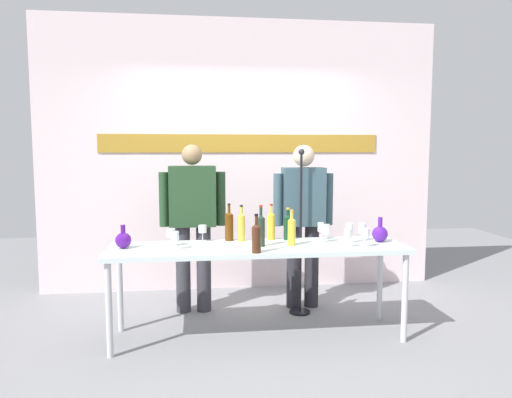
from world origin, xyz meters
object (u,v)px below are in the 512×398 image
(wine_bottle_2, at_px, (241,226))
(wine_glass_right_1, at_px, (362,229))
(presenter_right, at_px, (303,216))
(wine_bottle_5, at_px, (292,230))
(wine_glass_right_2, at_px, (326,230))
(wine_glass_right_4, at_px, (349,229))
(wine_glass_left_0, at_px, (175,236))
(wine_glass_right_0, at_px, (348,234))
(wine_glass_right_3, at_px, (366,234))
(wine_bottle_0, at_px, (256,237))
(wine_glass_right_5, at_px, (321,227))
(wine_glass_left_1, at_px, (171,233))
(display_table, at_px, (258,253))
(microphone_stand, at_px, (300,259))
(wine_bottle_4, at_px, (271,225))
(wine_bottle_3, at_px, (229,225))
(decanter_blue_right, at_px, (380,233))
(presenter_left, at_px, (193,217))
(wine_bottle_1, at_px, (288,226))
(decanter_blue_left, at_px, (123,240))
(wine_bottle_6, at_px, (261,229))
(wine_glass_left_2, at_px, (202,229))

(wine_bottle_2, distance_m, wine_glass_right_1, 1.05)
(presenter_right, bearing_deg, wine_glass_right_1, -57.95)
(wine_bottle_5, bearing_deg, wine_glass_right_2, 17.76)
(wine_glass_right_4, bearing_deg, wine_glass_left_0, -177.02)
(wine_glass_right_0, xyz_separation_m, wine_glass_right_3, (0.15, 0.00, 0.00))
(wine_bottle_0, distance_m, wine_glass_right_5, 0.78)
(wine_glass_left_1, bearing_deg, wine_bottle_0, -27.05)
(display_table, bearing_deg, microphone_stand, 47.73)
(wine_bottle_4, height_order, wine_glass_right_0, wine_bottle_4)
(wine_bottle_4, bearing_deg, wine_glass_left_1, -168.13)
(wine_glass_left_0, xyz_separation_m, wine_glass_right_5, (1.26, 0.26, 0.00))
(wine_glass_right_0, xyz_separation_m, wine_glass_right_2, (-0.11, 0.24, -0.00))
(wine_glass_right_1, bearing_deg, presenter_right, 122.05)
(wine_bottle_5, height_order, wine_glass_left_1, wine_bottle_5)
(wine_glass_right_0, bearing_deg, wine_glass_right_1, 49.98)
(wine_bottle_3, xyz_separation_m, wine_bottle_5, (0.50, -0.28, -0.01))
(decanter_blue_right, height_order, wine_glass_right_2, decanter_blue_right)
(presenter_right, distance_m, wine_glass_right_2, 0.63)
(presenter_right, xyz_separation_m, wine_bottle_3, (-0.76, -0.45, -0.01))
(decanter_blue_right, relative_size, wine_bottle_5, 0.72)
(presenter_right, bearing_deg, wine_bottle_5, -109.89)
(presenter_left, distance_m, wine_bottle_1, 0.96)
(decanter_blue_left, height_order, wine_bottle_6, wine_bottle_6)
(wine_glass_right_2, bearing_deg, wine_glass_right_4, -21.23)
(presenter_right, xyz_separation_m, wine_bottle_0, (-0.59, -0.97, -0.02))
(wine_bottle_3, height_order, wine_glass_right_2, wine_bottle_3)
(presenter_right, height_order, wine_glass_right_2, presenter_right)
(presenter_right, bearing_deg, wine_bottle_2, -143.72)
(presenter_left, height_order, wine_bottle_1, presenter_left)
(wine_bottle_2, bearing_deg, wine_bottle_5, -31.27)
(wine_glass_right_3, bearing_deg, decanter_blue_right, 44.27)
(wine_bottle_5, bearing_deg, wine_bottle_2, 148.73)
(wine_glass_right_3, distance_m, wine_glass_right_4, 0.19)
(wine_bottle_1, height_order, wine_glass_left_0, wine_bottle_1)
(decanter_blue_left, xyz_separation_m, wine_bottle_5, (1.38, -0.06, 0.06))
(presenter_left, xyz_separation_m, wine_bottle_4, (0.69, -0.45, -0.02))
(wine_bottle_4, xyz_separation_m, wine_bottle_6, (-0.13, -0.29, 0.01))
(wine_bottle_6, bearing_deg, wine_glass_right_4, 2.90)
(wine_bottle_1, relative_size, wine_bottle_5, 0.95)
(wine_glass_right_4, bearing_deg, wine_glass_right_3, -65.25)
(wine_glass_right_0, distance_m, wine_glass_right_1, 0.33)
(wine_glass_right_2, relative_size, microphone_stand, 0.10)
(wine_bottle_5, height_order, wine_glass_right_3, wine_bottle_5)
(decanter_blue_left, distance_m, presenter_right, 1.77)
(wine_bottle_6, height_order, wine_glass_left_2, wine_bottle_6)
(decanter_blue_left, relative_size, wine_glass_left_1, 1.31)
(presenter_right, height_order, wine_bottle_5, presenter_right)
(wine_bottle_2, relative_size, wine_glass_right_0, 2.11)
(wine_glass_left_2, bearing_deg, wine_bottle_0, -51.53)
(presenter_left, bearing_deg, display_table, -52.70)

